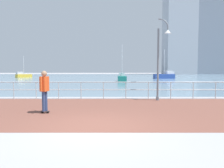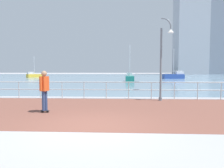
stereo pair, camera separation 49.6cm
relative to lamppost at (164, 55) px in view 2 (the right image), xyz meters
name	(u,v)px [view 2 (the right image)]	position (x,y,z in m)	size (l,w,h in m)	color
ground	(118,78)	(-3.40, 34.24, -2.65)	(220.00, 220.00, 0.00)	#9E9EA3
brick_paving	(100,109)	(-3.40, -2.86, -2.65)	(28.00, 7.09, 0.01)	brown
harbor_water	(119,77)	(-3.40, 45.69, -2.65)	(180.00, 88.00, 0.00)	#6B899E
waterfront_railing	(106,87)	(-3.40, 0.69, -1.91)	(25.25, 0.06, 1.08)	#B2BCC1
lamppost	(164,55)	(0.00, 0.00, 0.00)	(0.75, 0.55, 4.80)	slate
skateboarder	(44,88)	(-5.66, -3.67, -1.60)	(0.41, 0.55, 1.76)	black
sailboat_ivory	(174,76)	(8.75, 33.52, -2.04)	(4.76, 2.27, 6.42)	#284799
sailboat_gray	(130,78)	(-1.28, 21.23, -2.10)	(1.31, 4.17, 5.85)	#197266
sailboat_yellow	(34,75)	(-25.32, 40.41, -2.13)	(3.32, 3.85, 5.49)	gold
tower_glass	(190,29)	(27.76, 83.85, 17.54)	(12.90, 11.49, 42.05)	#A3A8B2
tower_beige	(222,35)	(45.25, 92.07, 16.41)	(17.84, 15.13, 39.79)	slate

